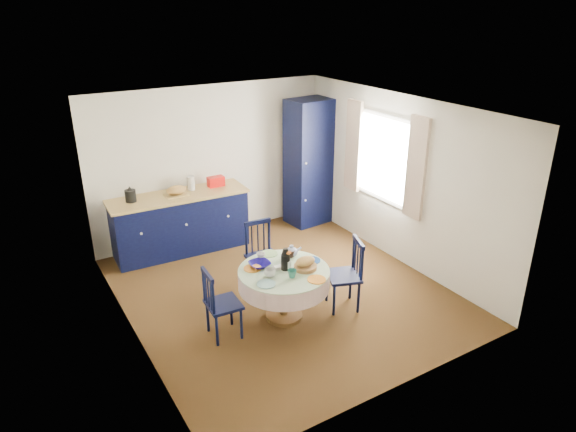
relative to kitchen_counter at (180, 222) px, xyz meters
The scene contains 17 objects.
floor 2.09m from the kitchen_counter, 69.19° to the right, with size 4.50×4.50×0.00m, color black.
ceiling 2.86m from the kitchen_counter, 69.19° to the right, with size 4.50×4.50×0.00m, color white.
wall_back 1.11m from the kitchen_counter, 25.80° to the left, with size 4.00×0.02×2.50m, color white.
wall_left 2.41m from the kitchen_counter, 123.90° to the right, with size 0.02×4.50×2.50m, color white.
wall_right 3.41m from the kitchen_counter, 34.92° to the right, with size 0.02×4.50×2.50m, color white.
window 3.29m from the kitchen_counter, 30.89° to the right, with size 0.10×1.74×1.45m.
kitchen_counter is the anchor object (origin of this frame).
pantry_cabinet 2.46m from the kitchen_counter, ahead, with size 0.81×0.61×2.19m.
dining_table 2.50m from the kitchen_counter, 80.07° to the right, with size 1.12×1.13×0.95m.
chair_left 2.44m from the kitchen_counter, 99.66° to the right, with size 0.40×0.42×0.88m.
chair_far 1.74m from the kitchen_counter, 70.96° to the right, with size 0.45×0.43×0.94m.
chair_right 2.93m from the kitchen_counter, 65.13° to the right, with size 0.52×0.53×0.94m.
mug_a 2.53m from the kitchen_counter, 85.46° to the right, with size 0.13×0.13×0.10m, color silver.
mug_b 2.71m from the kitchen_counter, 81.21° to the right, with size 0.11×0.11×0.10m, color #266C5B.
mug_c 2.32m from the kitchen_counter, 73.20° to the right, with size 0.13×0.13×0.10m, color black.
mug_d 2.13m from the kitchen_counter, 81.72° to the right, with size 0.11×0.11×0.10m, color silver.
cobalt_bowl 2.25m from the kitchen_counter, 84.66° to the right, with size 0.26×0.26×0.06m, color #0F076A.
Camera 1 is at (-3.10, -5.26, 3.69)m, focal length 32.00 mm.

